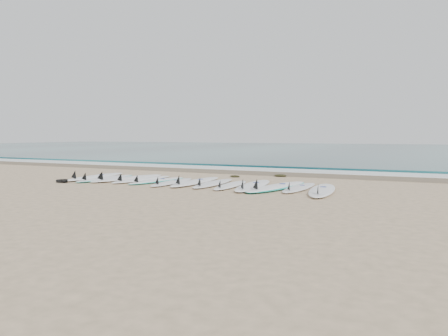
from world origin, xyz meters
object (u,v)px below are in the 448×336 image
at_px(leash_coil, 62,181).
at_px(surfboard_6, 195,181).
at_px(surfboard_12, 322,190).
at_px(surfboard_0, 95,176).

bearing_deg(leash_coil, surfboard_6, 21.55).
distance_m(surfboard_12, leash_coil, 7.47).
relative_size(surfboard_12, leash_coil, 6.26).
height_order(surfboard_0, surfboard_12, surfboard_0).
bearing_deg(surfboard_12, surfboard_0, 170.21).
bearing_deg(surfboard_6, leash_coil, -161.65).
relative_size(surfboard_6, surfboard_12, 1.00).
relative_size(surfboard_0, surfboard_6, 1.01).
height_order(surfboard_0, leash_coil, surfboard_0).
relative_size(surfboard_6, leash_coil, 6.29).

